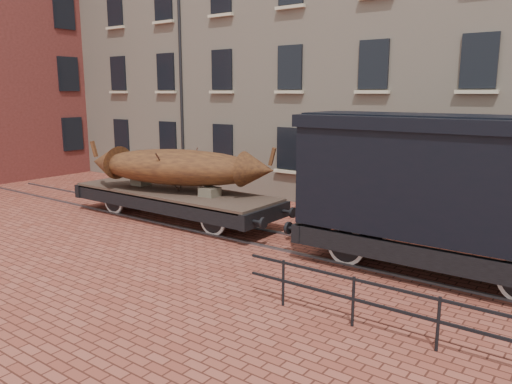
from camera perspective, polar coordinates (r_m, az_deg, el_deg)
The scene contains 6 objects.
ground at distance 15.38m, azimuth 1.54°, elevation -5.43°, with size 90.00×90.00×0.00m, color brown.
warehouse_cream at distance 22.89m, azimuth 23.55°, elevation 16.85°, with size 40.00×10.19×14.00m.
rail_track at distance 15.38m, azimuth 1.54°, elevation -5.32°, with size 30.00×1.52×0.06m.
flatcar_wagon at distance 17.77m, azimuth -9.37°, elevation -0.49°, with size 8.97×2.43×1.35m.
iron_boat at distance 17.41m, azimuth -8.90°, elevation 2.84°, with size 6.92×3.68×1.66m.
goods_van at distance 12.73m, azimuth 20.33°, elevation 1.68°, with size 7.57×2.76×3.92m.
Camera 1 is at (8.41, -12.10, 4.43)m, focal length 35.00 mm.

